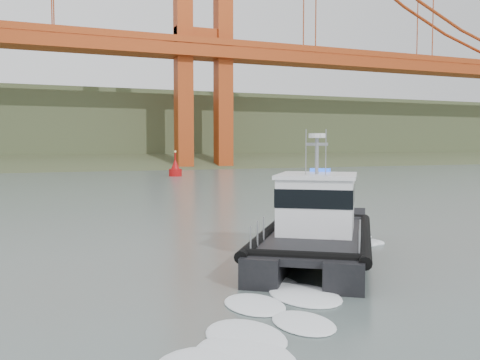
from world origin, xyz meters
The scene contains 4 objects.
ground centered at (0.00, 0.00, 0.00)m, with size 400.00×400.00×0.00m, color #566662.
headlands centered at (0.00, 125.50, 7.05)m, with size 500.00×105.36×27.12m.
patrol_boat centered at (0.06, -3.87, 1.31)m, with size 9.46×11.02×5.22m.
nav_buoy centered at (10.04, 52.75, 1.04)m, with size 1.89×1.89×3.94m.
Camera 1 is at (-11.09, -22.60, 4.60)m, focal length 40.00 mm.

